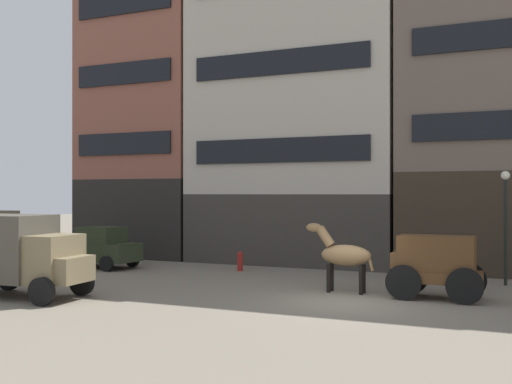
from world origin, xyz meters
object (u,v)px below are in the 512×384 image
sedan_light (100,247)px  streetlamp_curbside (505,211)px  delivery_truck_near (20,252)px  draft_horse (343,254)px  cargo_wagon (435,262)px  fire_hydrant_curbside (240,261)px

sedan_light → streetlamp_curbside: streetlamp_curbside is taller
delivery_truck_near → streetlamp_curbside: size_ratio=1.08×
draft_horse → delivery_truck_near: size_ratio=0.53×
cargo_wagon → sedan_light: size_ratio=0.77×
streetlamp_curbside → fire_hydrant_curbside: 10.67m
sedan_light → cargo_wagon: bearing=-8.3°
sedan_light → fire_hydrant_curbside: bearing=13.2°
sedan_light → fire_hydrant_curbside: sedan_light is taller
draft_horse → sedan_light: draft_horse is taller
delivery_truck_near → fire_hydrant_curbside: 9.38m
delivery_truck_near → fire_hydrant_curbside: (3.82, 8.50, -1.00)m
delivery_truck_near → fire_hydrant_curbside: bearing=65.8°
cargo_wagon → streetlamp_curbside: (2.03, 3.81, 1.52)m
fire_hydrant_curbside → cargo_wagon: bearing=-23.1°
draft_horse → fire_hydrant_curbside: (-5.44, 3.58, -0.84)m
draft_horse → delivery_truck_near: (-9.27, -4.92, 0.15)m
cargo_wagon → fire_hydrant_curbside: 9.16m
cargo_wagon → fire_hydrant_curbside: size_ratio=3.54×
draft_horse → sedan_light: size_ratio=0.61×
draft_horse → fire_hydrant_curbside: draft_horse is taller
cargo_wagon → draft_horse: size_ratio=1.25×
draft_horse → streetlamp_curbside: (4.98, 3.81, 1.40)m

